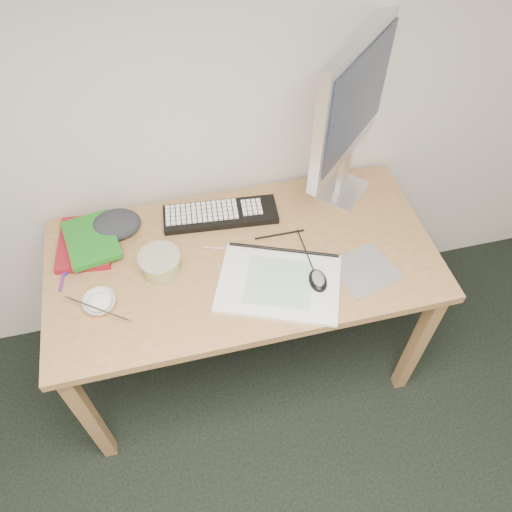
{
  "coord_description": "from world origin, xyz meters",
  "views": [
    {
      "loc": [
        -0.22,
        0.32,
        2.15
      ],
      "look_at": [
        0.03,
        1.36,
        0.83
      ],
      "focal_mm": 35.0,
      "sensor_mm": 36.0,
      "label": 1
    }
  ],
  "objects_px": {
    "desk": "(243,270)",
    "rice_bowl": "(100,303)",
    "sketchpad": "(279,283)",
    "keyboard": "(221,214)",
    "monitor": "(356,101)"
  },
  "relations": [
    {
      "from": "desk",
      "to": "rice_bowl",
      "type": "relative_size",
      "value": 12.69
    },
    {
      "from": "desk",
      "to": "monitor",
      "type": "height_order",
      "value": "monitor"
    },
    {
      "from": "desk",
      "to": "rice_bowl",
      "type": "height_order",
      "value": "rice_bowl"
    },
    {
      "from": "rice_bowl",
      "to": "keyboard",
      "type": "bearing_deg",
      "value": 33.47
    },
    {
      "from": "keyboard",
      "to": "desk",
      "type": "bearing_deg",
      "value": -74.46
    },
    {
      "from": "keyboard",
      "to": "rice_bowl",
      "type": "xyz_separation_m",
      "value": [
        -0.47,
        -0.31,
        0.0
      ]
    },
    {
      "from": "keyboard",
      "to": "monitor",
      "type": "relative_size",
      "value": 0.66
    },
    {
      "from": "rice_bowl",
      "to": "monitor",
      "type": "bearing_deg",
      "value": 19.56
    },
    {
      "from": "rice_bowl",
      "to": "desk",
      "type": "bearing_deg",
      "value": 10.77
    },
    {
      "from": "desk",
      "to": "keyboard",
      "type": "bearing_deg",
      "value": 100.41
    },
    {
      "from": "sketchpad",
      "to": "rice_bowl",
      "type": "bearing_deg",
      "value": -163.06
    },
    {
      "from": "desk",
      "to": "keyboard",
      "type": "height_order",
      "value": "keyboard"
    },
    {
      "from": "monitor",
      "to": "rice_bowl",
      "type": "xyz_separation_m",
      "value": [
        -0.97,
        -0.34,
        -0.4
      ]
    },
    {
      "from": "desk",
      "to": "rice_bowl",
      "type": "xyz_separation_m",
      "value": [
        -0.51,
        -0.1,
        0.1
      ]
    },
    {
      "from": "desk",
      "to": "monitor",
      "type": "bearing_deg",
      "value": 28.23
    }
  ]
}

